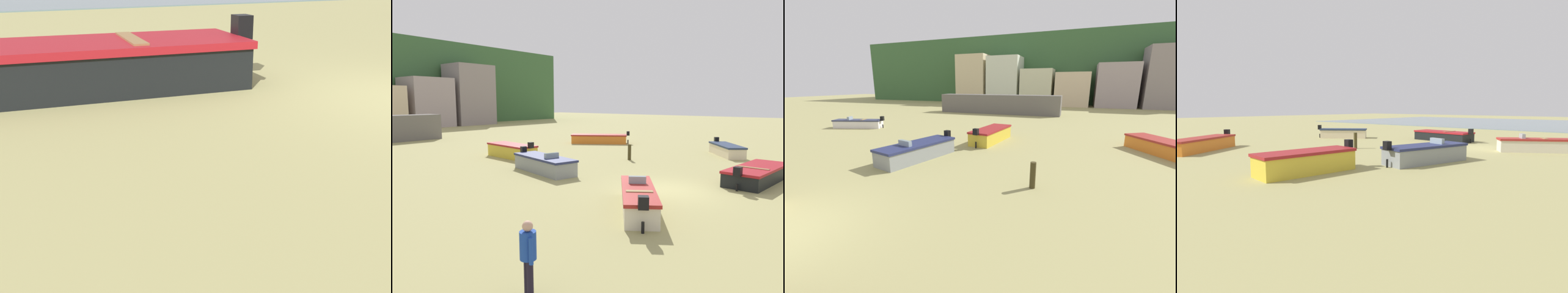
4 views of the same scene
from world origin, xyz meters
The scene contains 11 objects.
ground_plane centered at (0.00, 0.00, 0.00)m, with size 160.00×160.00×0.00m, color tan.
townhouse_right centered at (13.22, 46.87, 3.79)m, with size 6.43×5.75×7.58m, color #A39396.
townhouse_far_right centered at (20.72, 46.66, 5.05)m, with size 6.97×5.32×10.10m, color gray.
boat_cream_0 centered at (-3.50, -0.36, 0.44)m, with size 4.24×3.36×1.16m.
boat_grey_1 centered at (-0.60, 7.40, 0.46)m, with size 2.50×4.92×1.22m.
boat_orange_2 centered at (12.39, 13.06, 0.43)m, with size 4.05×5.21×1.17m.
boat_black_3 centered at (4.15, -2.68, 0.40)m, with size 5.16×2.26×1.10m.
boat_yellow_5 centered at (1.71, 12.96, 0.48)m, with size 1.93×4.61×1.27m.
boat_cream_7 centered at (12.01, 1.15, 0.42)m, with size 4.03×3.52×1.15m.
mooring_post_near_water centered at (5.93, 5.77, 0.53)m, with size 0.23×0.23×1.06m, color #3E361B.
beach_walker_foreground centered at (-9.90, -1.51, 0.95)m, with size 0.46×0.51×1.62m.
Camera 2 is at (-14.45, -6.61, 3.98)m, focal length 32.24 mm.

